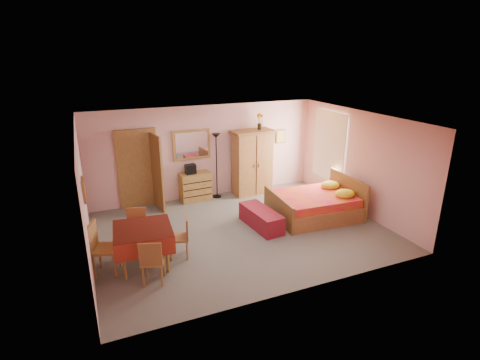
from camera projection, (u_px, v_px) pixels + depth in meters
name	position (u px, v px, depth m)	size (l,w,h in m)	color
floor	(241.00, 231.00, 8.72)	(6.50, 6.50, 0.00)	slate
ceiling	(241.00, 120.00, 7.87)	(6.50, 6.50, 0.00)	brown
wall_back	(206.00, 152.00, 10.47)	(6.50, 0.10, 2.60)	#DB9E9F
wall_front	(301.00, 223.00, 6.12)	(6.50, 0.10, 2.60)	#DB9E9F
wall_left	(84.00, 200.00, 7.09)	(0.10, 5.00, 2.60)	#DB9E9F
wall_right	(359.00, 162.00, 9.50)	(0.10, 5.00, 2.60)	#DB9E9F
doorway	(138.00, 169.00, 9.83)	(1.06, 0.12, 2.15)	#9E6B35
window	(330.00, 146.00, 10.48)	(0.08, 1.40, 1.95)	white
picture_left	(84.00, 190.00, 6.45)	(0.04, 0.32, 0.42)	orange
picture_back	(281.00, 136.00, 11.23)	(0.30, 0.04, 0.40)	#D8BF59
chest_of_drawers	(195.00, 187.00, 10.42)	(0.84, 0.42, 0.79)	#A47637
wall_mirror	(192.00, 145.00, 10.23)	(1.06, 0.06, 0.83)	white
stereo	(190.00, 169.00, 10.20)	(0.28, 0.21, 0.26)	black
floor_lamp	(217.00, 166.00, 10.47)	(0.24, 0.24, 1.85)	black
wardrobe	(252.00, 162.00, 10.78)	(1.19, 0.62, 1.87)	#A96D39
sunflower_vase	(260.00, 121.00, 10.53)	(0.18, 0.18, 0.45)	gold
bed	(314.00, 198.00, 9.36)	(2.06, 1.62, 0.95)	#D61443
bench	(261.00, 218.00, 8.86)	(0.49, 1.32, 0.44)	maroon
dining_table	(144.00, 247.00, 7.21)	(1.08, 1.08, 0.79)	maroon
chair_south	(153.00, 260.00, 6.66)	(0.40, 0.40, 0.88)	olive
chair_north	(137.00, 230.00, 7.80)	(0.39, 0.39, 0.87)	olive
chair_west	(106.00, 248.00, 6.93)	(0.46, 0.46, 1.02)	#AA7539
chair_east	(179.00, 237.00, 7.51)	(0.39, 0.39, 0.86)	#AF743B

